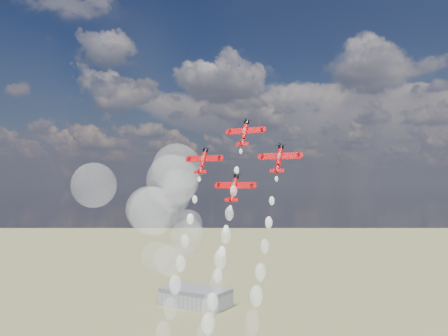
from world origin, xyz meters
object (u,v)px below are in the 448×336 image
Objects in this scene: plane_left at (203,160)px; plane_slot at (234,187)px; hangar at (196,297)px; plane_right at (279,158)px; plane_lead at (245,133)px.

plane_slot is at bearing -14.63° from plane_left.
plane_right is (140.34, -164.65, 93.92)m from hangar.
hangar is at bearing 130.44° from plane_right.
plane_lead is at bearing 165.37° from plane_right.
plane_lead reaches higher than hangar.
hangar is 3.72× the size of plane_left.
plane_slot reaches higher than hangar.
hangar is 220.00m from plane_left.
plane_left is 28.69m from plane_right.
hangar is 226.69m from plane_slot.
plane_right is (28.69, 0.00, 0.00)m from plane_left.
plane_lead is 1.00× the size of plane_right.
plane_left is at bearing 180.00° from plane_right.
plane_right is at bearing -14.63° from plane_lead.
plane_lead is (125.99, -160.91, 103.24)m from hangar.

